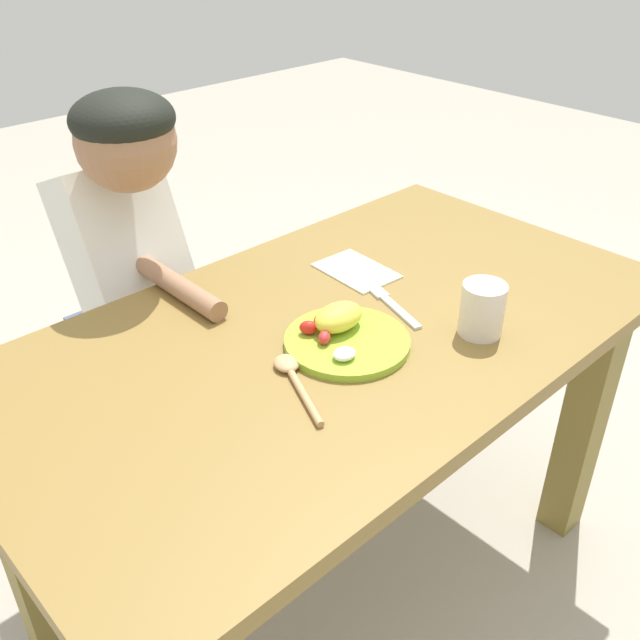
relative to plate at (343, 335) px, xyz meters
The scene contains 8 objects.
ground_plane 0.72m from the plate, 57.64° to the left, with size 8.00×8.00×0.00m, color #A8A192.
dining_table 0.17m from the plate, 57.64° to the left, with size 1.27×0.71×0.70m.
plate is the anchor object (origin of this frame).
fork 0.16m from the plate, ahead, with size 0.07×0.19×0.01m.
spoon 0.13m from the plate, behind, with size 0.10×0.18×0.02m.
drinking_cup 0.24m from the plate, 35.64° to the right, with size 0.08×0.08×0.10m, color silver.
person 0.56m from the plate, 102.29° to the left, with size 0.21×0.47×1.07m.
napkin 0.26m from the plate, 39.36° to the left, with size 0.11×0.16×0.00m, color white.
Camera 1 is at (-0.75, -0.76, 1.38)m, focal length 39.61 mm.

